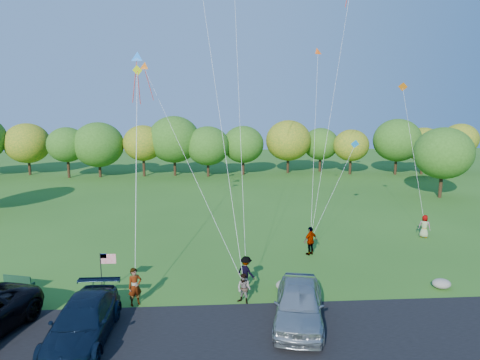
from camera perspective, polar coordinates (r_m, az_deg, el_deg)
The scene contains 14 objects.
ground at distance 23.09m, azimuth -3.18°, elevation -15.29°, with size 140.00×140.00×0.00m, color #2A5C1A.
asphalt_lane at distance 19.54m, azimuth -3.03°, elevation -20.28°, with size 44.00×6.00×0.06m, color black.
treeline at distance 56.32m, azimuth -6.73°, elevation 4.87°, with size 75.64×26.82×8.28m.
minivan_navy at distance 20.03m, azimuth -20.23°, elevation -17.32°, with size 2.34×5.76×1.67m, color black.
minivan_silver at distance 20.34m, azimuth 7.86°, elevation -16.02°, with size 2.18×5.42×1.85m, color #9AA0A3.
flyer_a at distance 22.47m, azimuth -13.83°, elevation -13.65°, with size 0.70×0.46×1.92m, color #4C4C59.
flyer_b at distance 22.09m, azimuth 0.53°, elevation -14.29°, with size 0.75×0.59×1.55m, color #4C4C59.
flyer_c at distance 23.84m, azimuth 0.80°, elevation -12.13°, with size 1.12×0.65×1.74m, color #4C4C59.
flyer_d at distance 28.90m, azimuth 9.39°, elevation -7.99°, with size 1.13×0.47×1.92m, color #4C4C59.
flyer_e at distance 34.94m, azimuth 23.38°, elevation -5.68°, with size 0.84×0.54×1.71m, color #4C4C59.
park_bench at distance 26.31m, azimuth -27.50°, elevation -12.04°, with size 1.61×0.68×0.91m.
flag_assembly at distance 23.86m, azimuth -17.53°, elevation -10.60°, with size 0.83×0.53×2.23m.
boulder_near at distance 23.79m, azimuth 6.20°, elevation -13.78°, with size 1.14×0.89×0.57m, color gray.
boulder_far at distance 26.30m, azimuth 25.28°, elevation -12.39°, with size 1.00×0.83×0.52m, color gray.
Camera 1 is at (-0.16, -20.82, 9.97)m, focal length 32.00 mm.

